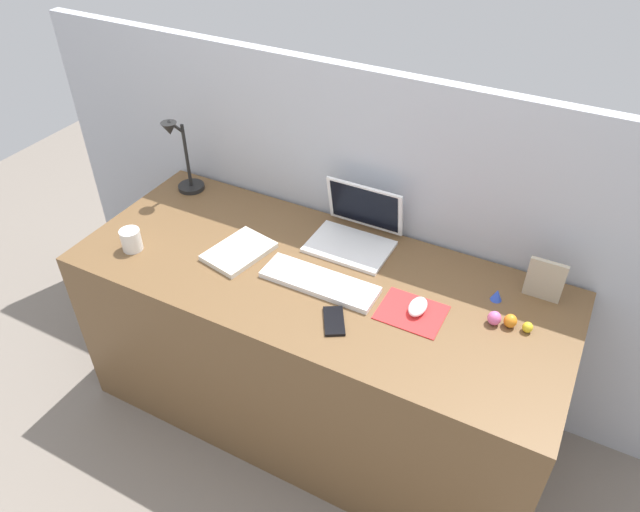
# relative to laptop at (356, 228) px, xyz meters

# --- Properties ---
(ground_plane) EXTENTS (6.00, 6.00, 0.00)m
(ground_plane) POSITION_rel_laptop_xyz_m (-0.03, -0.25, -0.79)
(ground_plane) COLOR slate
(back_wall) EXTENTS (2.96, 0.05, 1.34)m
(back_wall) POSITION_rel_laptop_xyz_m (-0.03, 0.15, -0.12)
(back_wall) COLOR #B2B7C1
(back_wall) RESTS_ON ground_plane
(desk) EXTENTS (1.76, 0.72, 0.74)m
(desk) POSITION_rel_laptop_xyz_m (-0.03, -0.25, -0.42)
(desk) COLOR brown
(desk) RESTS_ON ground_plane
(laptop) EXTENTS (0.30, 0.26, 0.21)m
(laptop) POSITION_rel_laptop_xyz_m (0.00, 0.00, 0.00)
(laptop) COLOR white
(laptop) RESTS_ON desk
(keyboard) EXTENTS (0.41, 0.13, 0.02)m
(keyboard) POSITION_rel_laptop_xyz_m (-0.00, -0.29, -0.04)
(keyboard) COLOR white
(keyboard) RESTS_ON desk
(mousepad) EXTENTS (0.21, 0.17, 0.00)m
(mousepad) POSITION_rel_laptop_xyz_m (0.33, -0.27, -0.05)
(mousepad) COLOR red
(mousepad) RESTS_ON desk
(mouse) EXTENTS (0.06, 0.10, 0.03)m
(mouse) POSITION_rel_laptop_xyz_m (0.34, -0.26, -0.03)
(mouse) COLOR white
(mouse) RESTS_ON mousepad
(cell_phone) EXTENTS (0.12, 0.14, 0.01)m
(cell_phone) POSITION_rel_laptop_xyz_m (0.12, -0.43, -0.05)
(cell_phone) COLOR black
(cell_phone) RESTS_ON desk
(desk_lamp) EXTENTS (0.11, 0.16, 0.34)m
(desk_lamp) POSITION_rel_laptop_xyz_m (-0.77, -0.02, 0.11)
(desk_lamp) COLOR black
(desk_lamp) RESTS_ON desk
(notebook_pad) EXTENTS (0.21, 0.27, 0.02)m
(notebook_pad) POSITION_rel_laptop_xyz_m (-0.34, -0.27, -0.04)
(notebook_pad) COLOR silver
(notebook_pad) RESTS_ON desk
(picture_frame) EXTENTS (0.12, 0.02, 0.15)m
(picture_frame) POSITION_rel_laptop_xyz_m (0.68, -0.00, 0.02)
(picture_frame) COLOR #B2A58C
(picture_frame) RESTS_ON desk
(coffee_mug) EXTENTS (0.07, 0.07, 0.08)m
(coffee_mug) POSITION_rel_laptop_xyz_m (-0.70, -0.43, -0.01)
(coffee_mug) COLOR white
(coffee_mug) RESTS_ON desk
(toy_figurine_blue) EXTENTS (0.04, 0.04, 0.04)m
(toy_figurine_blue) POSITION_rel_laptop_xyz_m (0.55, -0.08, -0.03)
(toy_figurine_blue) COLOR blue
(toy_figurine_blue) RESTS_ON desk
(toy_figurine_orange) EXTENTS (0.04, 0.04, 0.05)m
(toy_figurine_orange) POSITION_rel_laptop_xyz_m (0.62, -0.19, -0.03)
(toy_figurine_orange) COLOR orange
(toy_figurine_orange) RESTS_ON desk
(toy_figurine_pink) EXTENTS (0.04, 0.04, 0.05)m
(toy_figurine_pink) POSITION_rel_laptop_xyz_m (0.57, -0.20, -0.03)
(toy_figurine_pink) COLOR pink
(toy_figurine_pink) RESTS_ON desk
(toy_figurine_yellow) EXTENTS (0.03, 0.03, 0.04)m
(toy_figurine_yellow) POSITION_rel_laptop_xyz_m (0.68, -0.18, -0.04)
(toy_figurine_yellow) COLOR yellow
(toy_figurine_yellow) RESTS_ON desk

